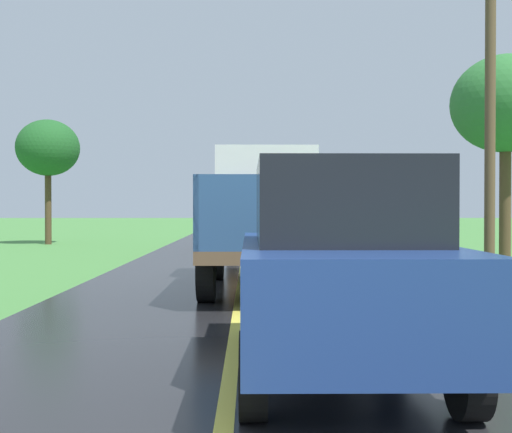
{
  "coord_description": "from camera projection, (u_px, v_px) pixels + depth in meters",
  "views": [
    {
      "loc": [
        0.18,
        -1.7,
        1.6
      ],
      "look_at": [
        0.33,
        13.3,
        1.4
      ],
      "focal_mm": 45.33,
      "sensor_mm": 36.0,
      "label": 1
    }
  ],
  "objects": [
    {
      "name": "roadside_tree_mid_right",
      "position": [
        48.0,
        149.0,
        28.24
      ],
      "size": [
        2.73,
        2.73,
        5.46
      ],
      "color": "#4C3823",
      "rests_on": "ground"
    },
    {
      "name": "roadside_tree_near_left",
      "position": [
        506.0,
        105.0,
        15.96
      ],
      "size": [
        2.67,
        2.67,
        5.39
      ],
      "color": "#4C3823",
      "rests_on": "ground"
    },
    {
      "name": "following_car",
      "position": [
        337.0,
        267.0,
        5.83
      ],
      "size": [
        1.74,
        4.1,
        1.92
      ],
      "color": "navy",
      "rests_on": "road_surface"
    },
    {
      "name": "banana_truck_near",
      "position": [
        268.0,
        215.0,
        12.81
      ],
      "size": [
        2.38,
        5.82,
        2.8
      ],
      "color": "#2D2D30",
      "rests_on": "road_surface"
    },
    {
      "name": "utility_pole_roadside",
      "position": [
        490.0,
        82.0,
        12.39
      ],
      "size": [
        2.15,
        0.2,
        7.42
      ],
      "color": "brown",
      "rests_on": "ground"
    },
    {
      "name": "banana_truck_far",
      "position": [
        263.0,
        211.0,
        22.96
      ],
      "size": [
        2.38,
        5.81,
        2.8
      ],
      "color": "#2D2D30",
      "rests_on": "road_surface"
    }
  ]
}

